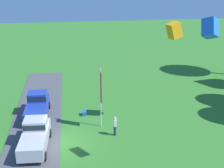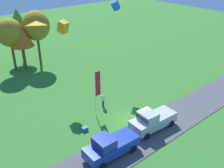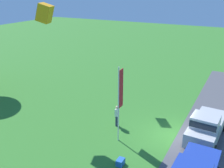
{
  "view_description": "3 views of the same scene",
  "coord_description": "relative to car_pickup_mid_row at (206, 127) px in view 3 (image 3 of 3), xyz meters",
  "views": [
    {
      "loc": [
        22.49,
        0.78,
        13.37
      ],
      "look_at": [
        1.8,
        3.71,
        5.51
      ],
      "focal_mm": 50.0,
      "sensor_mm": 36.0,
      "label": 1
    },
    {
      "loc": [
        -16.32,
        -16.0,
        15.98
      ],
      "look_at": [
        -0.21,
        3.03,
        3.33
      ],
      "focal_mm": 42.0,
      "sensor_mm": 36.0,
      "label": 2
    },
    {
      "loc": [
        -16.75,
        -3.84,
        10.3
      ],
      "look_at": [
        0.7,
        5.34,
        2.95
      ],
      "focal_mm": 42.0,
      "sensor_mm": 36.0,
      "label": 3
    }
  ],
  "objects": [
    {
      "name": "person_on_lawn",
      "position": [
        -1.03,
        6.46,
        -0.23
      ],
      "size": [
        0.36,
        0.24,
        1.71
      ],
      "color": "#2D334C",
      "rests_on": "ground"
    },
    {
      "name": "kite_box_low_drifter",
      "position": [
        -2.49,
        11.55,
        7.41
      ],
      "size": [
        1.18,
        1.43,
        1.47
      ],
      "primitive_type": "cube",
      "rotation": [
        0.02,
        0.3,
        5.01
      ],
      "color": "orange"
    },
    {
      "name": "pavement_strip",
      "position": [
        -0.55,
        -0.31,
        -1.08
      ],
      "size": [
        36.0,
        4.4,
        0.06
      ],
      "primitive_type": "cube",
      "color": "#4C4C51",
      "rests_on": "ground"
    },
    {
      "name": "ground_plane",
      "position": [
        -0.55,
        2.17,
        -1.11
      ],
      "size": [
        120.0,
        120.0,
        0.0
      ],
      "primitive_type": "plane",
      "color": "#337528"
    },
    {
      "name": "car_pickup_mid_row",
      "position": [
        0.0,
        0.0,
        0.0
      ],
      "size": [
        5.11,
        2.29,
        2.14
      ],
      "color": "#B7B7BC",
      "rests_on": "ground"
    },
    {
      "name": "cooler_box",
      "position": [
        -5.23,
        4.09,
        -0.91
      ],
      "size": [
        0.56,
        0.4,
        0.4
      ],
      "primitive_type": "cube",
      "color": "blue",
      "rests_on": "ground"
    },
    {
      "name": "flag_banner",
      "position": [
        -2.58,
        5.46,
        2.35
      ],
      "size": [
        0.71,
        0.08,
        5.46
      ],
      "color": "silver",
      "rests_on": "ground"
    }
  ]
}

